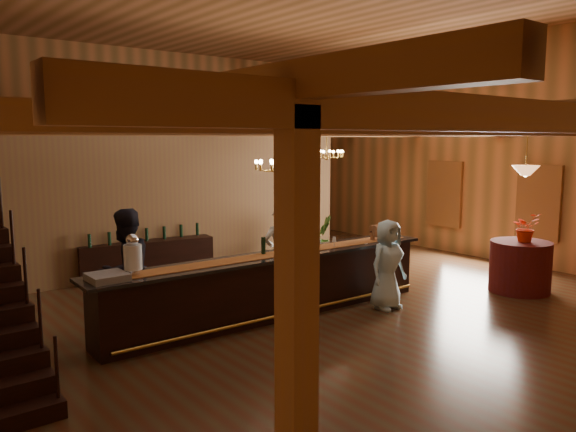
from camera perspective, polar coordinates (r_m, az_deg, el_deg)
floor at (r=10.90m, az=0.86°, el=-8.18°), size 14.00×14.00×0.00m
wall_back at (r=16.50m, az=-14.80°, el=6.67°), size 12.00×0.10×5.50m
wall_right at (r=15.02m, az=19.02°, el=6.42°), size 0.10×14.00×5.50m
beam_grid at (r=10.88m, az=-0.81°, el=9.07°), size 11.90×13.90×0.39m
support_posts at (r=10.19m, az=2.66°, el=-0.10°), size 9.20×10.20×3.20m
partition_wall at (r=13.21m, az=-10.49°, el=1.37°), size 9.00×0.18×3.10m
window_right_front at (r=14.24m, az=24.12°, el=1.27°), size 0.12×1.05×1.75m
window_right_back at (r=15.61m, az=15.64°, el=2.18°), size 0.12×1.05×1.75m
backroom_boxes at (r=15.22m, az=-13.24°, el=-1.76°), size 4.10×0.60×1.10m
tasting_bar at (r=9.58m, az=-1.51°, el=-7.05°), size 6.45×1.02×1.08m
beverage_dispenser at (r=8.33m, az=-15.49°, el=-3.86°), size 0.26×0.26×0.60m
glass_rack_tray at (r=8.15m, az=-17.89°, el=-5.92°), size 0.50×0.50×0.10m
raffle_drum at (r=10.95m, az=9.08°, el=-1.51°), size 0.34×0.24×0.30m
bar_bottle_0 at (r=9.47m, az=-2.52°, el=-3.04°), size 0.07×0.07×0.30m
bar_bottle_1 at (r=9.66m, az=-0.81°, el=-2.81°), size 0.07×0.07×0.30m
backbar_shelf at (r=12.66m, az=-14.08°, el=-4.27°), size 2.92×0.91×0.81m
round_table at (r=12.05m, az=22.51°, el=-4.77°), size 1.16×1.16×1.01m
chandelier_left at (r=9.62m, az=-0.96°, el=5.22°), size 0.80×0.80×0.79m
chandelier_right at (r=13.68m, az=3.94°, el=6.35°), size 0.80×0.80×0.70m
pendant_lamp at (r=11.80m, az=22.99°, el=4.28°), size 0.52×0.52×0.90m
bartender at (r=10.53m, az=-0.81°, el=-3.82°), size 0.74×0.61×1.76m
staff_second at (r=9.15m, az=-16.18°, el=-5.34°), size 1.14×1.01×1.94m
guest at (r=10.12m, az=10.08°, el=-4.87°), size 0.79×0.52×1.60m
floor_plant at (r=14.01m, az=3.40°, el=-2.23°), size 0.77×0.70×1.13m
table_flowers at (r=11.91m, az=23.00°, el=-1.07°), size 0.63×0.59×0.57m
table_vase at (r=11.96m, az=22.72°, el=-1.70°), size 0.17×0.17×0.29m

